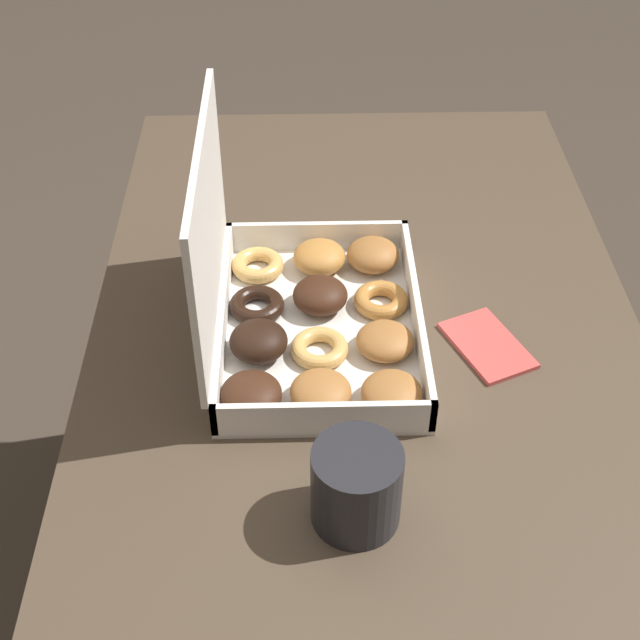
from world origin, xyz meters
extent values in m
plane|color=#42382D|center=(0.00, 0.00, 0.00)|extent=(8.00, 8.00, 0.00)
cube|color=#4C3D2D|center=(0.00, 0.00, 0.73)|extent=(1.13, 0.71, 0.03)
cylinder|color=#4C3D2D|center=(0.52, -0.31, 0.36)|extent=(0.06, 0.06, 0.72)
cylinder|color=#4C3D2D|center=(0.52, 0.31, 0.36)|extent=(0.06, 0.06, 0.72)
cube|color=silver|center=(-0.02, 0.06, 0.75)|extent=(0.35, 0.25, 0.01)
cube|color=white|center=(-0.02, -0.06, 0.78)|extent=(0.35, 0.01, 0.04)
cube|color=white|center=(-0.02, 0.18, 0.78)|extent=(0.35, 0.01, 0.04)
cube|color=white|center=(-0.19, 0.06, 0.78)|extent=(0.01, 0.25, 0.04)
cube|color=white|center=(0.16, 0.06, 0.78)|extent=(0.01, 0.25, 0.04)
cube|color=white|center=(-0.02, 0.19, 0.91)|extent=(0.35, 0.01, 0.23)
ellipsoid|color=#9E6633|center=(-0.15, -0.02, 0.77)|extent=(0.07, 0.07, 0.03)
ellipsoid|color=#9E6633|center=(-0.06, -0.02, 0.77)|extent=(0.07, 0.07, 0.03)
torus|color=#B77A38|center=(0.03, -0.02, 0.77)|extent=(0.07, 0.07, 0.02)
ellipsoid|color=#9E6633|center=(0.11, -0.02, 0.77)|extent=(0.07, 0.07, 0.04)
ellipsoid|color=#9E6633|center=(-0.14, 0.06, 0.77)|extent=(0.07, 0.07, 0.03)
torus|color=tan|center=(-0.06, 0.06, 0.76)|extent=(0.07, 0.07, 0.02)
ellipsoid|color=#381E11|center=(0.03, 0.06, 0.77)|extent=(0.07, 0.07, 0.04)
ellipsoid|color=#B77A38|center=(0.11, 0.06, 0.77)|extent=(0.07, 0.07, 0.04)
ellipsoid|color=#381E11|center=(-0.15, 0.14, 0.77)|extent=(0.07, 0.07, 0.04)
ellipsoid|color=black|center=(-0.06, 0.14, 0.78)|extent=(0.07, 0.07, 0.04)
torus|color=black|center=(0.02, 0.14, 0.76)|extent=(0.07, 0.07, 0.02)
torus|color=tan|center=(0.11, 0.14, 0.76)|extent=(0.07, 0.07, 0.02)
cylinder|color=#232328|center=(-0.30, 0.03, 0.80)|extent=(0.09, 0.09, 0.09)
cylinder|color=black|center=(-0.30, 0.03, 0.84)|extent=(0.08, 0.08, 0.01)
cube|color=#CC4C47|center=(-0.05, -0.15, 0.75)|extent=(0.14, 0.12, 0.01)
camera|label=1|loc=(-0.86, 0.08, 1.51)|focal=50.00mm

